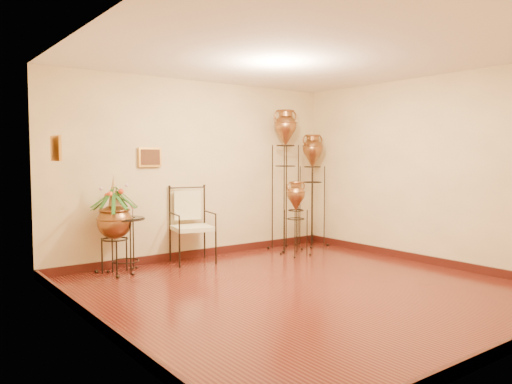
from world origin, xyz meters
TOP-DOWN VIEW (x-y plane):
  - ground at (0.00, 0.00)m, footprint 5.00×5.00m
  - room_shell at (-0.01, 0.01)m, footprint 5.02×5.02m
  - amphora_tall at (1.52, 2.15)m, footprint 0.51×0.51m
  - amphora_mid at (2.15, 2.15)m, footprint 0.59×0.59m
  - amphora_short at (1.32, 1.65)m, footprint 0.48×0.48m
  - planter_urn at (-1.53, 2.15)m, footprint 0.77×0.77m
  - armchair at (-0.32, 2.15)m, footprint 0.76×0.72m
  - side_table at (-1.38, 2.15)m, footprint 0.60×0.60m

SIDE VIEW (x-z plane):
  - ground at x=0.00m, z-range 0.00..0.00m
  - side_table at x=-1.38m, z-range -0.08..0.88m
  - armchair at x=-0.32m, z-range 0.00..1.15m
  - amphora_short at x=1.32m, z-range 0.00..1.23m
  - planter_urn at x=-1.53m, z-range 0.08..1.47m
  - amphora_mid at x=2.15m, z-range 0.01..2.04m
  - amphora_tall at x=1.52m, z-range 0.03..2.46m
  - room_shell at x=-0.01m, z-range 0.33..3.14m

